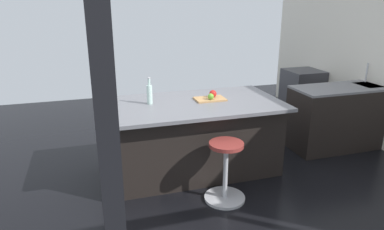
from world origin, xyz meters
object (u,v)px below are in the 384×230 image
(stool_by_window, at_px, (225,173))
(oven_range, at_px, (302,94))
(cutting_board, at_px, (210,99))
(apple_green, at_px, (211,96))
(water_bottle, at_px, (150,94))
(apple_red, at_px, (213,94))
(kitchen_island, at_px, (190,137))

(stool_by_window, bearing_deg, oven_range, -137.43)
(cutting_board, bearing_deg, apple_green, 80.12)
(stool_by_window, bearing_deg, water_bottle, -51.48)
(apple_green, bearing_deg, stool_by_window, 83.56)
(oven_range, relative_size, apple_red, 9.69)
(cutting_board, xyz_separation_m, apple_red, (-0.05, -0.03, 0.05))
(apple_red, distance_m, water_bottle, 0.77)
(water_bottle, bearing_deg, kitchen_island, 174.25)
(kitchen_island, bearing_deg, water_bottle, -5.75)
(cutting_board, distance_m, apple_green, 0.07)
(oven_range, bearing_deg, kitchen_island, 29.28)
(kitchen_island, bearing_deg, apple_red, -173.39)
(stool_by_window, xyz_separation_m, apple_red, (-0.14, -0.79, 0.66))
(kitchen_island, height_order, stool_by_window, kitchen_island)
(stool_by_window, relative_size, apple_red, 7.38)
(apple_green, bearing_deg, cutting_board, -99.88)
(oven_range, distance_m, stool_by_window, 3.21)
(stool_by_window, relative_size, apple_green, 9.06)
(apple_green, distance_m, apple_red, 0.10)
(oven_range, relative_size, stool_by_window, 1.31)
(stool_by_window, height_order, apple_red, apple_red)
(oven_range, distance_m, water_bottle, 3.35)
(apple_green, bearing_deg, oven_range, -147.27)
(kitchen_island, distance_m, stool_by_window, 0.78)
(cutting_board, height_order, apple_green, apple_green)
(kitchen_island, bearing_deg, cutting_board, -178.56)
(cutting_board, relative_size, apple_red, 4.04)
(oven_range, relative_size, kitchen_island, 0.40)
(oven_range, distance_m, apple_red, 2.67)
(stool_by_window, height_order, apple_green, apple_green)
(cutting_board, relative_size, water_bottle, 1.15)
(oven_range, xyz_separation_m, water_bottle, (2.99, 1.37, 0.59))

